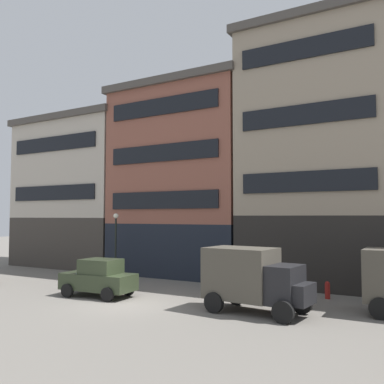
% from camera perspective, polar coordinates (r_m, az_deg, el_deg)
% --- Properties ---
extents(ground_plane, '(120.00, 120.00, 0.00)m').
position_cam_1_polar(ground_plane, '(19.49, -8.76, -14.95)').
color(ground_plane, slate).
extents(building_far_left, '(10.47, 7.44, 11.77)m').
position_cam_1_polar(building_far_left, '(35.44, -14.25, -0.02)').
color(building_far_left, '#38332D').
rests_on(building_far_left, ground_plane).
extents(building_center_left, '(9.99, 7.44, 12.99)m').
position_cam_1_polar(building_center_left, '(29.50, -0.31, 1.72)').
color(building_center_left, black).
rests_on(building_center_left, ground_plane).
extents(building_center_right, '(8.85, 7.44, 15.19)m').
position_cam_1_polar(building_center_right, '(26.31, 17.11, 4.90)').
color(building_center_right, black).
rests_on(building_center_right, ground_plane).
extents(delivery_truck_far, '(4.49, 2.47, 2.62)m').
position_cam_1_polar(delivery_truck_far, '(17.61, 8.43, -11.51)').
color(delivery_truck_far, black).
rests_on(delivery_truck_far, ground_plane).
extents(sedan_dark, '(3.80, 2.07, 1.83)m').
position_cam_1_polar(sedan_dark, '(21.41, -12.62, -11.37)').
color(sedan_dark, '#2D3823').
rests_on(sedan_dark, ground_plane).
extents(pedestrian_officer, '(0.39, 0.39, 1.79)m').
position_cam_1_polar(pedestrian_officer, '(20.96, 9.59, -11.39)').
color(pedestrian_officer, black).
rests_on(pedestrian_officer, ground_plane).
extents(streetlamp_curbside, '(0.32, 0.32, 4.12)m').
position_cam_1_polar(streetlamp_curbside, '(27.07, -10.39, -5.95)').
color(streetlamp_curbside, black).
rests_on(streetlamp_curbside, ground_plane).
extents(fire_hydrant_curbside, '(0.24, 0.24, 0.83)m').
position_cam_1_polar(fire_hydrant_curbside, '(21.44, 18.03, -12.59)').
color(fire_hydrant_curbside, maroon).
rests_on(fire_hydrant_curbside, ground_plane).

